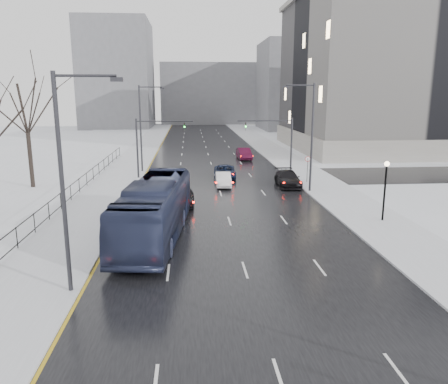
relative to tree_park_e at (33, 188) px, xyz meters
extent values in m
cube|color=black|center=(18.20, 16.00, 0.02)|extent=(16.00, 150.00, 0.04)
cube|color=black|center=(18.20, 4.00, 0.02)|extent=(130.00, 10.00, 0.04)
cube|color=silver|center=(7.70, 16.00, 0.08)|extent=(5.00, 150.00, 0.16)
cube|color=silver|center=(28.70, 16.00, 0.08)|extent=(5.00, 150.00, 0.16)
cube|color=white|center=(-1.80, 16.00, 0.06)|extent=(14.00, 150.00, 0.12)
cube|color=black|center=(5.20, -14.00, 1.41)|extent=(0.04, 70.00, 0.05)
cube|color=black|center=(5.20, -14.00, 0.41)|extent=(0.04, 70.00, 0.05)
cylinder|color=black|center=(5.20, -14.00, 0.81)|extent=(0.06, 0.06, 1.30)
cylinder|color=#2D2D33|center=(26.60, -4.00, 5.00)|extent=(0.20, 0.20, 10.00)
cylinder|color=#2D2D33|center=(25.30, -4.00, 9.80)|extent=(2.60, 0.12, 0.12)
cube|color=#2D2D33|center=(24.00, -4.00, 9.65)|extent=(0.50, 0.25, 0.18)
cylinder|color=#2D2D33|center=(9.80, -24.00, 5.00)|extent=(0.20, 0.20, 10.00)
cylinder|color=#2D2D33|center=(11.10, -24.00, 9.80)|extent=(2.60, 0.12, 0.12)
cube|color=#2D2D33|center=(12.40, -24.00, 9.65)|extent=(0.50, 0.25, 0.18)
cylinder|color=#2D2D33|center=(9.80, 8.00, 5.00)|extent=(0.20, 0.20, 10.00)
cylinder|color=#2D2D33|center=(11.10, 8.00, 9.80)|extent=(2.60, 0.12, 0.12)
cube|color=#2D2D33|center=(12.40, 8.00, 9.65)|extent=(0.50, 0.25, 0.18)
cylinder|color=black|center=(29.20, -14.00, 2.16)|extent=(0.14, 0.14, 4.00)
sphere|color=#FFE5B2|center=(29.20, -14.00, 4.26)|extent=(0.36, 0.36, 0.36)
cylinder|color=#2D2D33|center=(26.60, 4.00, 3.25)|extent=(0.20, 0.20, 6.50)
cylinder|color=#2D2D33|center=(23.60, 4.00, 6.20)|extent=(6.00, 0.12, 0.12)
imported|color=#2D2D33|center=(21.50, 4.00, 5.60)|extent=(0.15, 0.18, 0.90)
sphere|color=#19FF33|center=(21.50, 3.85, 5.60)|extent=(0.16, 0.16, 0.16)
cylinder|color=#2D2D33|center=(9.80, 4.00, 3.25)|extent=(0.20, 0.20, 6.50)
cylinder|color=#2D2D33|center=(12.80, 4.00, 6.20)|extent=(6.00, 0.12, 0.12)
imported|color=#2D2D33|center=(14.90, 4.00, 5.60)|extent=(0.15, 0.18, 0.90)
sphere|color=#19FF33|center=(14.90, 3.85, 5.60)|extent=(0.16, 0.16, 0.16)
cylinder|color=#2D2D33|center=(27.40, 0.00, 1.41)|extent=(0.06, 0.06, 2.50)
cylinder|color=white|center=(27.40, 0.00, 2.56)|extent=(0.60, 0.03, 0.60)
torus|color=#B20C0C|center=(27.40, 0.00, 2.56)|extent=(0.58, 0.06, 0.58)
cube|color=gray|center=(53.20, 28.00, 12.00)|extent=(40.00, 30.00, 24.00)
cube|color=gray|center=(53.20, 28.00, 1.50)|extent=(40.60, 30.60, 3.00)
cube|color=slate|center=(46.20, 71.00, 11.00)|extent=(24.00, 20.00, 22.00)
cube|color=slate|center=(-3.80, 81.00, 14.00)|extent=(18.00, 22.00, 28.00)
cube|color=slate|center=(22.20, 96.00, 9.00)|extent=(30.00, 18.00, 18.00)
imported|color=#272E4D|center=(13.16, -16.30, 1.89)|extent=(4.49, 13.55, 3.70)
imported|color=black|center=(14.87, -8.18, 0.74)|extent=(1.72, 4.12, 1.39)
imported|color=white|center=(18.70, -0.73, 0.73)|extent=(1.55, 4.21, 1.38)
imported|color=#152141|center=(19.21, 3.67, 0.73)|extent=(2.50, 5.05, 1.38)
imported|color=black|center=(25.14, -1.18, 0.80)|extent=(2.24, 5.26, 1.51)
imported|color=#430B24|center=(23.03, 17.34, 0.83)|extent=(1.90, 4.84, 1.57)
camera|label=1|loc=(15.42, -43.26, 9.07)|focal=35.00mm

